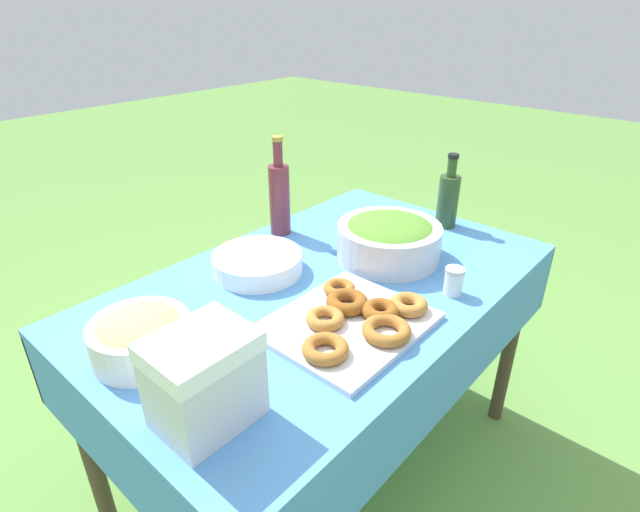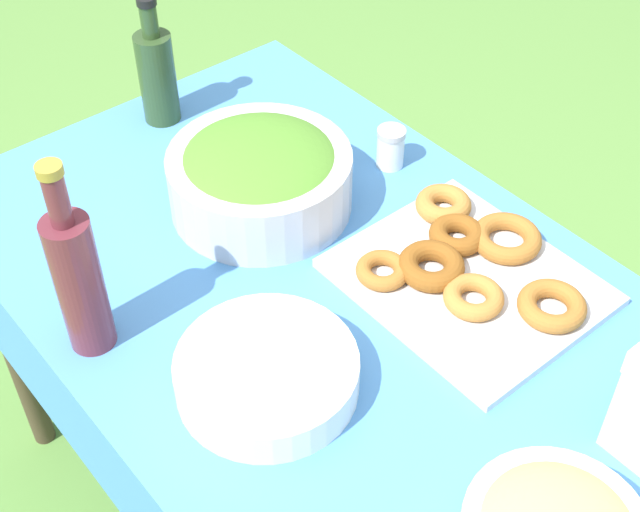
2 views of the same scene
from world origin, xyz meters
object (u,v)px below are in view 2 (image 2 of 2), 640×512
(plate_stack, at_px, (267,374))
(salad_bowl, at_px, (260,175))
(wine_bottle, at_px, (78,278))
(donut_platter, at_px, (468,269))
(olive_oil_bottle, at_px, (157,73))

(plate_stack, bearing_deg, salad_bowl, -35.76)
(salad_bowl, relative_size, plate_stack, 1.21)
(plate_stack, xyz_separation_m, wine_bottle, (0.25, 0.15, 0.11))
(donut_platter, height_order, plate_stack, plate_stack)
(salad_bowl, relative_size, donut_platter, 0.77)
(salad_bowl, distance_m, wine_bottle, 0.41)
(salad_bowl, distance_m, plate_stack, 0.42)
(plate_stack, bearing_deg, olive_oil_bottle, -20.32)
(donut_platter, relative_size, wine_bottle, 1.24)
(donut_platter, height_order, olive_oil_bottle, olive_oil_bottle)
(wine_bottle, bearing_deg, plate_stack, -148.35)
(olive_oil_bottle, bearing_deg, donut_platter, -168.94)
(plate_stack, bearing_deg, wine_bottle, 31.65)
(donut_platter, distance_m, plate_stack, 0.40)
(olive_oil_bottle, xyz_separation_m, wine_bottle, (-0.44, 0.41, 0.03))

